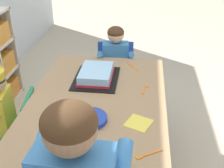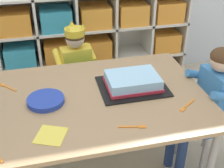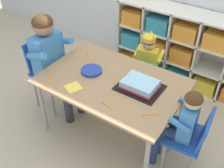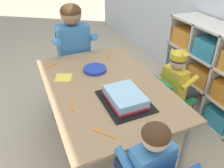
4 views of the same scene
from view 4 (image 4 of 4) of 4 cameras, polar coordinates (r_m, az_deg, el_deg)
The scene contains 14 objects.
ground at distance 2.06m, azimuth -1.60°, elevation -14.83°, with size 16.00×16.00×0.00m, color beige.
activity_table at distance 1.69m, azimuth -1.88°, elevation -1.70°, with size 1.23×0.82×0.62m.
classroom_chair_blue at distance 2.05m, azimuth 13.73°, elevation -3.49°, with size 0.36×0.40×0.58m.
child_with_crown at distance 2.04m, azimuth 16.45°, elevation 0.88°, with size 0.32×0.32×0.80m.
classroom_chair_adult_side at distance 2.39m, azimuth -9.53°, elevation 5.81°, with size 0.36×0.34×0.75m.
adult_helper_seated at distance 2.20m, azimuth -9.33°, elevation 9.06°, with size 0.44×0.42×1.05m.
guest_at_table_side at distance 1.25m, azimuth 8.41°, elevation -19.22°, with size 0.31×0.31×0.84m.
birthday_cake_on_tray at distance 1.47m, azimuth 3.36°, elevation -3.54°, with size 0.37×0.29×0.07m.
paper_plate_stack at distance 1.84m, azimuth -4.38°, elevation 3.75°, with size 0.19×0.19×0.03m, color #233DA3.
paper_napkin_square at distance 1.78m, azimuth -12.28°, elevation 1.60°, with size 0.12×0.12×0.00m, color #F4DB4C.
fork_by_napkin at distance 1.98m, azimuth -15.20°, elevation 4.52°, with size 0.08×0.13×0.00m.
fork_beside_plate_stack at distance 1.47m, azimuth -10.13°, elevation -5.46°, with size 0.13×0.04×0.00m.
fork_scattered_mid_table at distance 2.07m, azimuth -1.02°, elevation 7.03°, with size 0.10×0.11×0.00m.
fork_at_table_front_edge at distance 1.27m, azimuth -2.35°, elevation -12.32°, with size 0.12×0.09×0.00m.
Camera 4 is at (1.30, -0.50, 1.52)m, focal length 35.85 mm.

